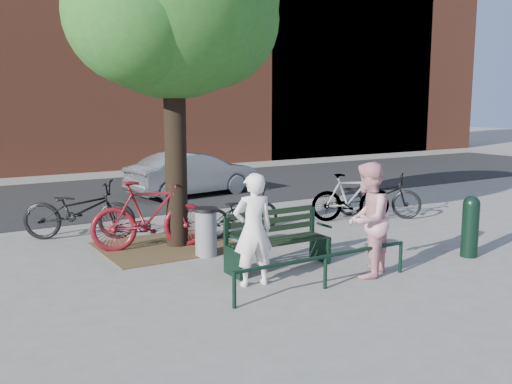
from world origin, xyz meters
TOP-DOWN VIEW (x-y plane):
  - ground at (0.00, 0.00)m, footprint 90.00×90.00m
  - dirt_pit at (-1.00, 2.20)m, footprint 2.40×2.00m
  - road at (0.00, 8.50)m, footprint 40.00×7.00m
  - townhouse_row at (0.17, 16.00)m, footprint 45.00×4.00m
  - park_bench at (-0.00, 0.08)m, footprint 1.74×0.54m
  - guard_railing at (0.00, -1.20)m, footprint 3.06×0.06m
  - street_tree at (-0.75, 2.20)m, footprint 4.20×3.80m
  - person_left at (-0.79, -0.51)m, footprint 0.66×0.49m
  - person_right at (0.92, -1.05)m, footprint 1.08×1.02m
  - bollard at (3.20, -1.16)m, footprint 0.29×0.29m
  - litter_bin at (-0.66, 1.28)m, footprint 0.41×0.41m
  - bicycle_a at (-2.22, 3.66)m, footprint 2.26×1.73m
  - bicycle_b at (-1.33, 2.20)m, footprint 2.19×1.10m
  - bicycle_c at (0.59, 2.24)m, footprint 1.87×0.79m
  - bicycle_d at (3.42, 2.20)m, footprint 1.83×1.22m
  - bicycle_e at (4.23, 2.20)m, footprint 1.81×1.93m
  - parked_car at (1.90, 7.21)m, footprint 3.91×1.79m

SIDE VIEW (x-z plane):
  - ground at x=0.00m, z-range 0.00..0.00m
  - road at x=0.00m, z-range 0.00..0.01m
  - dirt_pit at x=-1.00m, z-range 0.00..0.02m
  - guard_railing at x=0.00m, z-range 0.15..0.66m
  - litter_bin at x=-0.66m, z-range 0.01..0.85m
  - bicycle_c at x=0.59m, z-range 0.00..0.96m
  - park_bench at x=0.00m, z-range -0.01..0.97m
  - bicycle_e at x=4.23m, z-range 0.00..1.03m
  - bicycle_d at x=3.42m, z-range 0.00..1.07m
  - bicycle_a at x=-2.22m, z-range 0.00..1.14m
  - bollard at x=3.20m, z-range 0.04..1.11m
  - parked_car at x=1.90m, z-range 0.00..1.24m
  - bicycle_b at x=-1.33m, z-range 0.00..1.27m
  - person_left at x=-0.79m, z-range 0.00..1.66m
  - person_right at x=0.92m, z-range 0.00..1.77m
  - street_tree at x=-0.75m, z-range 1.17..7.67m
  - townhouse_row at x=0.17m, z-range -0.75..13.25m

